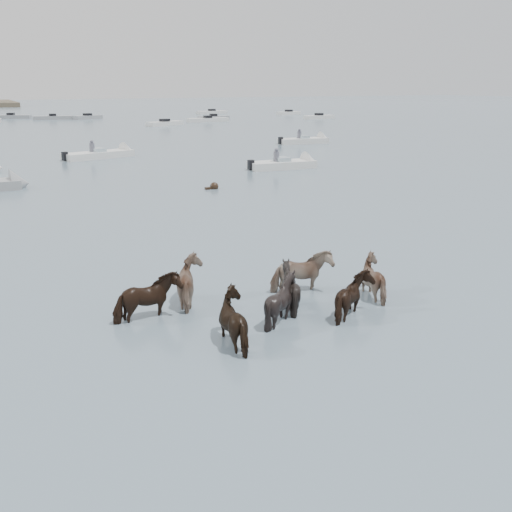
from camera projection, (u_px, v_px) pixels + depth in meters
name	position (u px, v px, depth m)	size (l,w,h in m)	color
ground	(174.00, 347.00, 12.06)	(400.00, 400.00, 0.00)	slate
pony_herd	(271.00, 295.00, 13.88)	(7.25, 4.22, 1.36)	black
swimming_pony	(213.00, 187.00, 30.08)	(0.72, 0.44, 0.44)	black
motorboat_c	(108.00, 154.00, 42.87)	(5.81, 3.16, 1.92)	silver
motorboat_d	(292.00, 164.00, 37.48)	(4.95, 1.88, 1.92)	silver
motorboat_e	(310.00, 141.00, 52.90)	(5.13, 1.98, 1.92)	silver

